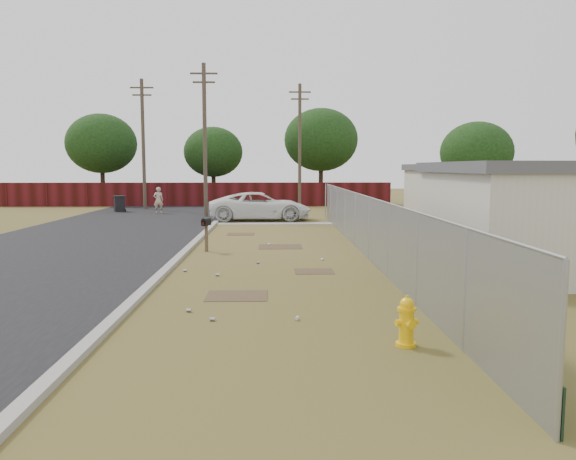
{
  "coord_description": "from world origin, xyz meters",
  "views": [
    {
      "loc": [
        0.05,
        -17.68,
        2.95
      ],
      "look_at": [
        0.48,
        -1.19,
        1.1
      ],
      "focal_mm": 35.0,
      "sensor_mm": 36.0,
      "label": 1
    }
  ],
  "objects_px": {
    "fire_hydrant": "(407,322)",
    "pickup_truck": "(260,206)",
    "mailbox": "(206,225)",
    "pedestrian": "(158,200)",
    "trash_bin": "(119,204)"
  },
  "relations": [
    {
      "from": "fire_hydrant",
      "to": "pickup_truck",
      "type": "xyz_separation_m",
      "value": [
        -2.94,
        22.28,
        0.38
      ]
    },
    {
      "from": "pickup_truck",
      "to": "mailbox",
      "type": "bearing_deg",
      "value": 169.11
    },
    {
      "from": "fire_hydrant",
      "to": "pedestrian",
      "type": "height_order",
      "value": "pedestrian"
    },
    {
      "from": "pickup_truck",
      "to": "trash_bin",
      "type": "bearing_deg",
      "value": 53.93
    },
    {
      "from": "mailbox",
      "to": "trash_bin",
      "type": "relative_size",
      "value": 1.1
    },
    {
      "from": "mailbox",
      "to": "pedestrian",
      "type": "relative_size",
      "value": 0.7
    },
    {
      "from": "pedestrian",
      "to": "trash_bin",
      "type": "distance_m",
      "value": 3.15
    },
    {
      "from": "fire_hydrant",
      "to": "mailbox",
      "type": "xyz_separation_m",
      "value": [
        -4.55,
        10.6,
        0.54
      ]
    },
    {
      "from": "pickup_truck",
      "to": "fire_hydrant",
      "type": "bearing_deg",
      "value": -175.53
    },
    {
      "from": "pickup_truck",
      "to": "trash_bin",
      "type": "xyz_separation_m",
      "value": [
        -9.46,
        6.15,
        -0.23
      ]
    },
    {
      "from": "trash_bin",
      "to": "pedestrian",
      "type": "bearing_deg",
      "value": -24.9
    },
    {
      "from": "mailbox",
      "to": "pickup_truck",
      "type": "xyz_separation_m",
      "value": [
        1.61,
        11.68,
        -0.16
      ]
    },
    {
      "from": "fire_hydrant",
      "to": "pickup_truck",
      "type": "height_order",
      "value": "pickup_truck"
    },
    {
      "from": "fire_hydrant",
      "to": "pedestrian",
      "type": "bearing_deg",
      "value": 109.42
    },
    {
      "from": "fire_hydrant",
      "to": "mailbox",
      "type": "height_order",
      "value": "mailbox"
    }
  ]
}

